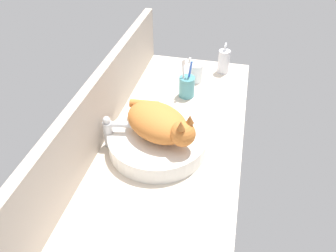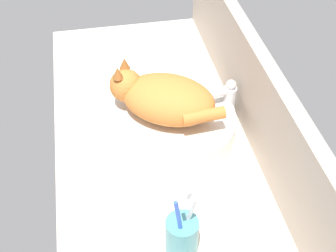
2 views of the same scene
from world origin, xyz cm
name	(u,v)px [view 2 (image 2 of 2)]	position (x,y,z in cm)	size (l,w,h in cm)	color
ground_plane	(161,155)	(0.00, 0.00, -2.00)	(132.59, 55.51, 4.00)	beige
backsplash_panel	(259,101)	(0.00, 25.95, 12.86)	(132.59, 3.60, 25.71)	#AD9E8E
sink_basin	(168,124)	(-5.90, 3.26, 3.36)	(36.57, 36.57, 6.73)	silver
cat	(163,98)	(-6.52, 2.04, 12.48)	(27.28, 30.16, 14.00)	#CC7533
faucet	(226,100)	(-8.69, 20.03, 7.30)	(4.53, 11.84, 13.60)	silver
toothbrush_cup	(182,235)	(30.85, -0.80, 5.09)	(7.11, 7.11, 18.73)	teal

